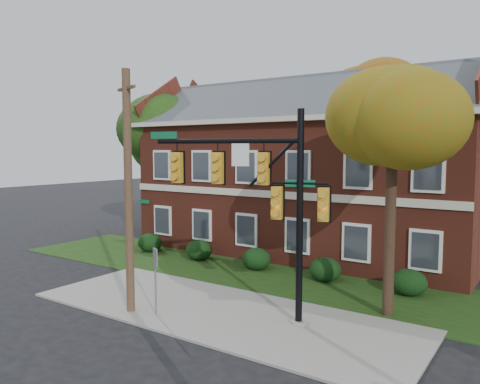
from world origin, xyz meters
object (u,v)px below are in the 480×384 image
Objects in this scene: hedge_far_right at (409,282)px; hedge_left at (199,250)px; tree_far_rear at (377,102)px; sign_post at (155,271)px; hedge_center at (256,259)px; hedge_right at (325,270)px; tree_near_right at (399,119)px; traffic_signal at (262,192)px; hedge_far_left at (150,243)px; apartment_building at (307,162)px; tree_left_rear at (164,134)px; utility_pole at (128,192)px.

hedge_left is at bearing 180.00° from hedge_far_right.
tree_far_rear reaches higher than sign_post.
tree_far_rear reaches higher than hedge_center.
tree_far_rear is (-2.16, 13.09, 8.32)m from hedge_right.
tree_far_rear is (-5.88, 15.93, 2.17)m from tree_near_right.
tree_far_rear is at bearing 81.36° from traffic_signal.
tree_far_rear reaches higher than hedge_left.
tree_near_right is 9.49m from sign_post.
hedge_center is (7.00, 0.00, 0.00)m from hedge_far_left.
hedge_far_right is at bearing 43.30° from traffic_signal.
tree_far_rear is (-5.66, 13.09, 8.32)m from hedge_far_right.
tree_near_right is (10.72, -2.83, 6.14)m from hedge_left.
hedge_left is 0.12× the size of tree_far_rear.
hedge_far_left is 1.00× the size of hedge_center.
apartment_building is 12.92m from sign_post.
hedge_center is 3.50m from hedge_right.
tree_far_rear is 19.32m from traffic_signal.
tree_left_rear is at bearing -141.03° from tree_far_rear.
utility_pole is at bearing -67.98° from hedge_left.
hedge_far_right is 18.30m from tree_left_rear.
hedge_center is at bearing 107.81° from traffic_signal.
hedge_far_right is at bearing -66.63° from tree_far_rear.
tree_left_rear is 3.77× the size of sign_post.
hedge_far_left is 10.54m from utility_pole.
hedge_far_left is 0.17× the size of utility_pole.
tree_left_rear is at bearing -173.46° from apartment_building.
hedge_center is 12.23m from tree_left_rear.
traffic_signal is 4.50m from sign_post.
sign_post is (0.50, -12.46, -3.39)m from apartment_building.
hedge_far_right is (7.00, -5.25, -4.46)m from apartment_building.
sign_post is (10.23, -11.35, -5.08)m from tree_left_rear.
tree_left_rear reaches higher than tree_near_right.
hedge_far_right is (3.50, 0.00, 0.00)m from hedge_right.
hedge_far_left is at bearing 161.07° from sign_post.
utility_pole is at bearing -93.86° from hedge_center.
tree_far_rear is (4.84, 13.09, 8.32)m from hedge_left.
tree_far_rear is at bearing 69.71° from hedge_left.
hedge_right is 15.17m from tree_left_rear.
tree_near_right is 3.64× the size of sign_post.
hedge_far_left is at bearing 180.00° from hedge_far_right.
sign_post reaches higher than hedge_far_right.
hedge_left is 9.69m from tree_left_rear.
apartment_building is at bearing 117.23° from sign_post.
utility_pole reaches higher than hedge_center.
utility_pole is at bearing -143.15° from sign_post.
sign_post is at bearing -146.96° from tree_near_right.
tree_left_rear is (-9.73, 4.14, 6.16)m from hedge_center.
tree_near_right is (14.22, -2.83, 6.14)m from hedge_far_left.
hedge_far_left is 1.00× the size of hedge_far_right.
sign_post is at bearing -132.04° from hedge_far_right.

